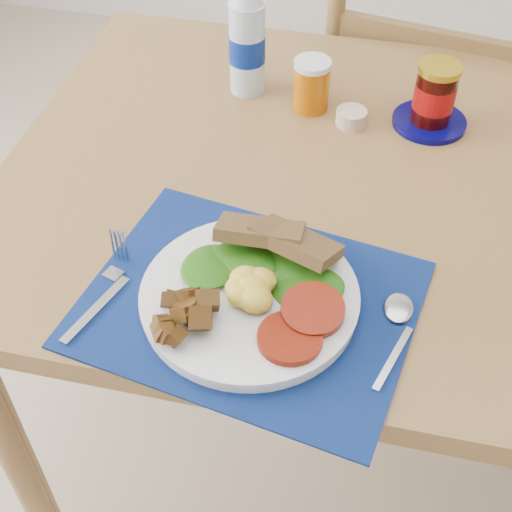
{
  "coord_description": "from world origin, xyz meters",
  "views": [
    {
      "loc": [
        -0.08,
        -0.71,
        1.49
      ],
      "look_at": [
        -0.23,
        -0.06,
        0.8
      ],
      "focal_mm": 50.0,
      "sensor_mm": 36.0,
      "label": 1
    }
  ],
  "objects_px": {
    "breakfast_plate": "(245,294)",
    "juice_glass": "(311,86)",
    "water_bottle": "(247,40)",
    "chair_far": "(425,77)",
    "jam_on_saucer": "(434,99)"
  },
  "relations": [
    {
      "from": "breakfast_plate",
      "to": "juice_glass",
      "type": "xyz_separation_m",
      "value": [
        0.01,
        0.49,
        0.02
      ]
    },
    {
      "from": "water_bottle",
      "to": "juice_glass",
      "type": "distance_m",
      "value": 0.14
    },
    {
      "from": "chair_far",
      "to": "juice_glass",
      "type": "xyz_separation_m",
      "value": [
        -0.21,
        -0.41,
        0.2
      ]
    },
    {
      "from": "water_bottle",
      "to": "jam_on_saucer",
      "type": "bearing_deg",
      "value": -6.75
    },
    {
      "from": "breakfast_plate",
      "to": "water_bottle",
      "type": "distance_m",
      "value": 0.54
    },
    {
      "from": "water_bottle",
      "to": "juice_glass",
      "type": "bearing_deg",
      "value": -15.88
    },
    {
      "from": "water_bottle",
      "to": "jam_on_saucer",
      "type": "distance_m",
      "value": 0.34
    },
    {
      "from": "jam_on_saucer",
      "to": "water_bottle",
      "type": "bearing_deg",
      "value": 173.25
    },
    {
      "from": "breakfast_plate",
      "to": "jam_on_saucer",
      "type": "bearing_deg",
      "value": 72.37
    },
    {
      "from": "juice_glass",
      "to": "jam_on_saucer",
      "type": "xyz_separation_m",
      "value": [
        0.21,
        -0.0,
        0.01
      ]
    },
    {
      "from": "juice_glass",
      "to": "jam_on_saucer",
      "type": "relative_size",
      "value": 0.69
    },
    {
      "from": "breakfast_plate",
      "to": "juice_glass",
      "type": "bearing_deg",
      "value": 96.15
    },
    {
      "from": "jam_on_saucer",
      "to": "breakfast_plate",
      "type": "bearing_deg",
      "value": -114.62
    },
    {
      "from": "chair_far",
      "to": "juice_glass",
      "type": "bearing_deg",
      "value": 73.35
    },
    {
      "from": "water_bottle",
      "to": "juice_glass",
      "type": "height_order",
      "value": "water_bottle"
    }
  ]
}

